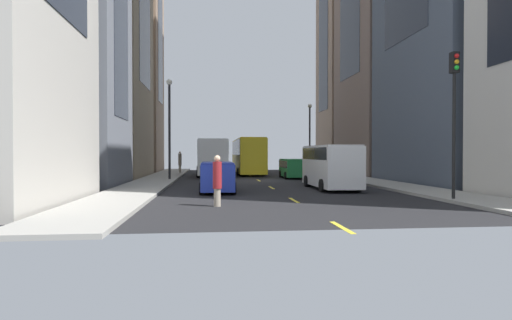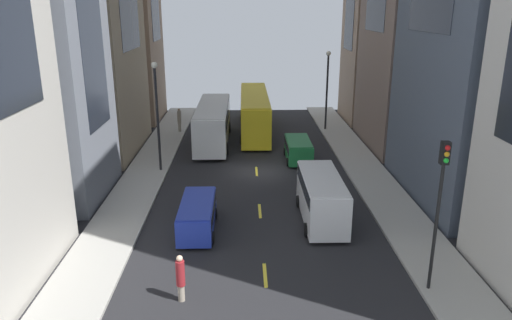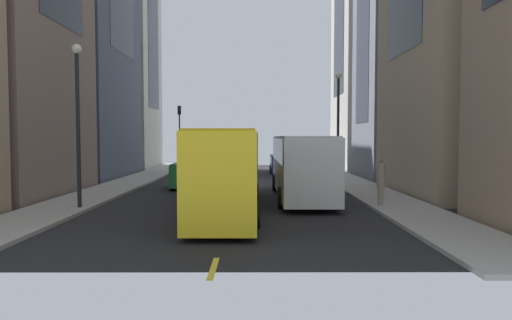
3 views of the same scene
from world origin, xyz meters
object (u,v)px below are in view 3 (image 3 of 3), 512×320
Objects in this scene: delivery_van_white at (206,157)px; pedestrian_walking_far at (381,181)px; streetcar_yellow at (230,163)px; pedestrian_waiting_curb at (278,158)px; traffic_light_near_corner at (180,125)px; car_green_0 at (189,173)px; car_blue_1 at (280,163)px; city_bus_white at (301,161)px.

delivery_van_white is 2.81× the size of pedestrian_walking_far.
streetcar_yellow reaches higher than delivery_van_white.
traffic_light_near_corner is at bearing 7.10° from pedestrian_waiting_curb.
car_green_0 is 2.10× the size of pedestrian_waiting_curb.
car_green_0 is (3.15, -8.97, -1.16)m from streetcar_yellow.
pedestrian_walking_far is (-6.99, -0.29, -0.83)m from streetcar_yellow.
traffic_light_near_corner is (13.64, -26.63, 3.23)m from pedestrian_walking_far.
car_blue_1 is at bearing -119.02° from car_green_0.
car_blue_1 is 12.30m from traffic_light_near_corner.
streetcar_yellow is 21.25m from car_blue_1.
car_blue_1 is (-6.63, -11.95, -0.00)m from car_green_0.
city_bus_white reaches higher than delivery_van_white.
streetcar_yellow is at bearing 87.36° from pedestrian_waiting_curb.
car_blue_1 is 6.40m from pedestrian_waiting_curb.
streetcar_yellow reaches higher than pedestrian_walking_far.
city_bus_white is at bearing -133.40° from streetcar_yellow.
car_green_0 is 13.36m from pedestrian_walking_far.
pedestrian_waiting_curb is at bearing -89.82° from city_bus_white.
car_blue_1 is at bearing -89.45° from city_bus_white.
delivery_van_white is at bearing 27.61° from pedestrian_walking_far.
delivery_van_white is 8.41m from traffic_light_near_corner.
streetcar_yellow reaches higher than car_blue_1.
car_blue_1 is at bearing 149.44° from traffic_light_near_corner.
pedestrian_waiting_curb is at bearing -132.26° from delivery_van_white.
delivery_van_white is 10.89m from car_green_0.
traffic_light_near_corner is at bearing -78.95° from car_green_0.
pedestrian_walking_far is (-3.51, 20.64, 0.33)m from car_blue_1.
streetcar_yellow is at bearing 99.22° from delivery_van_white.
delivery_van_white is (3.22, -19.85, -0.61)m from streetcar_yellow.
pedestrian_waiting_curb is (-6.79, -7.47, -0.44)m from delivery_van_white.
traffic_light_near_corner is at bearing -65.94° from city_bus_white.
traffic_light_near_corner is at bearing 27.18° from pedestrian_walking_far.
city_bus_white is 2.40× the size of car_blue_1.
car_green_0 is at bearing 49.46° from pedestrian_walking_far.
pedestrian_walking_far is 30.09m from traffic_light_near_corner.
car_green_0 is 19.54m from pedestrian_waiting_curb.
streetcar_yellow is 2.20× the size of traffic_light_near_corner.
city_bus_white is 5.53× the size of pedestrian_waiting_curb.
streetcar_yellow reaches higher than city_bus_white.
delivery_van_white is 22.07m from pedestrian_walking_far.
car_green_0 is at bearing -70.64° from streetcar_yellow.
city_bus_white is 1.78× the size of traffic_light_near_corner.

